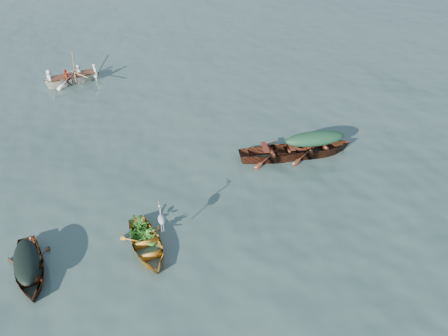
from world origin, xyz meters
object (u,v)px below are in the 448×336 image
object	(u,v)px
yellow_dinghy	(147,250)
open_wooden_boat	(277,158)
green_tarp_boat	(313,154)
heron	(162,223)
rowed_boat	(75,83)
dark_covered_boat	(31,274)

from	to	relation	value
yellow_dinghy	open_wooden_boat	size ratio (longest dim) A/B	0.72
green_tarp_boat	heron	xyz separation A→B (m)	(-6.37, -3.16, 0.86)
green_tarp_boat	rowed_boat	world-z (taller)	green_tarp_boat
yellow_dinghy	heron	size ratio (longest dim) A/B	3.24
open_wooden_boat	rowed_boat	size ratio (longest dim) A/B	1.07
green_tarp_boat	open_wooden_boat	world-z (taller)	green_tarp_boat
dark_covered_boat	open_wooden_boat	distance (m)	9.38
green_tarp_boat	open_wooden_boat	xyz separation A→B (m)	(-1.45, 0.11, 0.00)
heron	dark_covered_boat	bearing A→B (deg)	174.18
dark_covered_boat	heron	bearing A→B (deg)	-5.20
yellow_dinghy	heron	distance (m)	1.02
yellow_dinghy	rowed_boat	size ratio (longest dim) A/B	0.77
dark_covered_boat	yellow_dinghy	bearing A→B (deg)	-7.05
green_tarp_boat	rowed_boat	size ratio (longest dim) A/B	1.10
dark_covered_boat	rowed_boat	world-z (taller)	rowed_boat
yellow_dinghy	open_wooden_boat	world-z (taller)	open_wooden_boat
dark_covered_boat	rowed_boat	size ratio (longest dim) A/B	0.84
dark_covered_boat	heron	size ratio (longest dim) A/B	3.55
yellow_dinghy	open_wooden_boat	bearing A→B (deg)	23.72
green_tarp_boat	rowed_boat	bearing A→B (deg)	48.71
dark_covered_boat	rowed_boat	distance (m)	12.53
yellow_dinghy	green_tarp_boat	distance (m)	7.65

